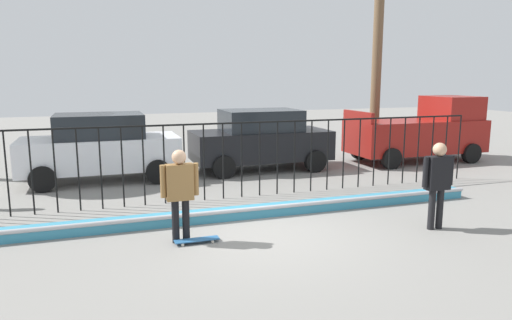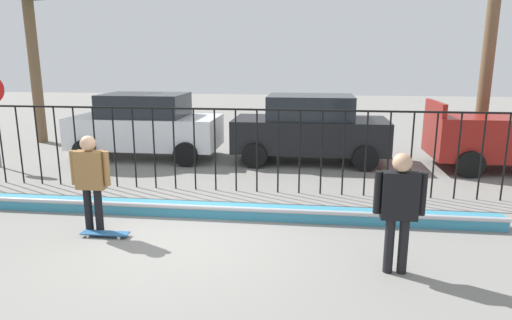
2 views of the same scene
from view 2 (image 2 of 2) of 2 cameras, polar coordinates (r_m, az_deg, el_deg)
The scene contains 8 objects.
ground_plane at distance 7.53m, azimuth -9.80°, elevation -10.00°, with size 60.00×60.00×0.00m, color gray.
bowl_coping_ledge at distance 8.53m, azimuth -7.57°, elevation -6.29°, with size 11.00×0.40×0.27m.
perimeter_fence at distance 9.85m, azimuth -5.28°, elevation 2.49°, with size 14.04×0.04×1.85m.
skateboarder at distance 7.88m, azimuth -20.41°, elevation -1.88°, with size 0.68×0.25×1.68m.
skateboard at distance 7.92m, azimuth -18.73°, elevation -8.87°, with size 0.80×0.20×0.07m.
camera_operator at distance 6.30m, azimuth 17.87°, elevation -5.20°, with size 0.68×0.26×1.69m.
parked_car_white at distance 13.57m, azimuth -13.92°, elevation 4.32°, with size 4.30×2.12×1.90m.
parked_car_black at distance 12.75m, azimuth 6.91°, elevation 4.07°, with size 4.30×2.12×1.90m.
Camera 2 is at (2.10, -6.62, 2.90)m, focal length 31.26 mm.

